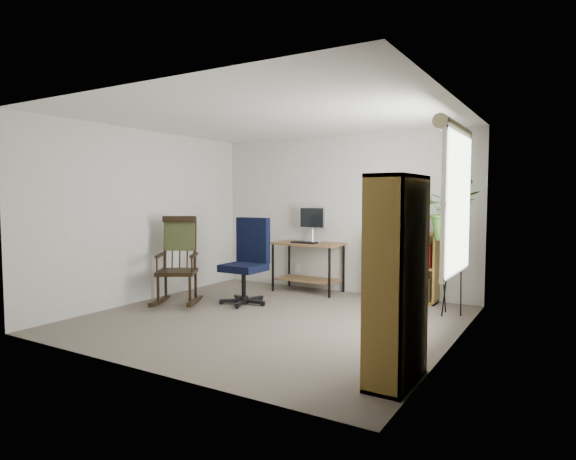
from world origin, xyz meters
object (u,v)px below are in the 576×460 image
Objects in this scene: low_bookshelf at (404,267)px; tall_bookshelf at (397,280)px; office_chair at (243,261)px; rocking_chair at (177,260)px; desk at (308,267)px.

low_bookshelf is 3.10m from tall_bookshelf.
rocking_chair is at bearing -150.49° from office_chair.
office_chair is 3.15m from tall_bookshelf.
tall_bookshelf reaches higher than desk.
rocking_chair reaches higher than office_chair.
office_chair is 0.98× the size of rocking_chair.
tall_bookshelf is at bearing -73.81° from low_bookshelf.
office_chair reaches higher than desk.
tall_bookshelf is at bearing -33.23° from office_chair.
rocking_chair is (-0.78, -0.47, 0.01)m from office_chair.
desk is at bearing 24.05° from rocking_chair.
desk is 2.04m from rocking_chair.
office_chair is (-0.35, -1.21, 0.22)m from desk.
rocking_chair is at bearing -145.23° from low_bookshelf.
office_chair is at bearing 148.65° from tall_bookshelf.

